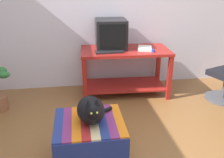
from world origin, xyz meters
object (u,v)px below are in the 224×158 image
Objects in this scene: keyboard at (110,52)px; stapler at (151,50)px; book at (145,48)px; tv_monitor at (111,34)px; cat at (91,110)px; desk at (125,64)px; ottoman_with_blanket at (90,140)px.

keyboard is 3.64× the size of stapler.
keyboard is at bearing -155.29° from book.
tv_monitor is 2.04× the size of book.
cat is at bearing -173.88° from stapler.
tv_monitor reaches higher than stapler.
tv_monitor is at bearing 75.40° from keyboard.
desk is at bearing 26.92° from keyboard.
book is (0.48, -0.18, -0.19)m from tv_monitor.
keyboard is 1.41m from cat.
book reaches higher than cat.
desk is at bearing 104.31° from stapler.
cat is at bearing -19.88° from ottoman_with_blanket.
keyboard is at bearing 128.54° from stapler.
book is (0.54, 0.08, 0.01)m from keyboard.
book is at bearing 52.02° from cat.
keyboard is 0.60m from stapler.
book is at bearing 56.87° from ottoman_with_blanket.
book is at bearing -17.76° from tv_monitor.
cat is 1.64m from stapler.
book is at bearing 67.47° from stapler.
desk is 5.36× the size of book.
desk is 2.63× the size of tv_monitor.
tv_monitor is 0.79× the size of ottoman_with_blanket.
cat is (-0.37, -1.35, -0.17)m from keyboard.
cat is at bearing -102.15° from tv_monitor.
desk is 3.32× the size of cat.
stapler is at bearing -5.60° from keyboard.
desk is at bearing 61.78° from cat.
book is at bearing 6.29° from keyboard.
stapler is at bearing 48.20° from cat.
keyboard is (-0.06, -0.26, -0.20)m from tv_monitor.
ottoman_with_blanket is at bearing -102.92° from tv_monitor.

